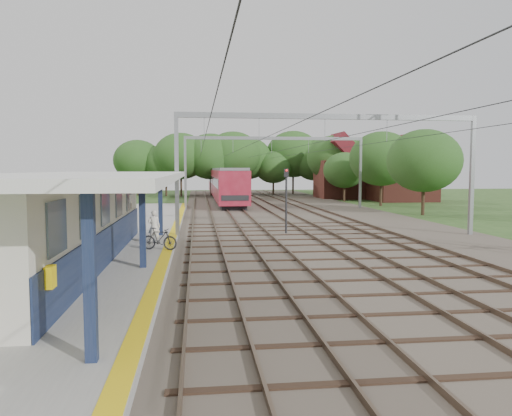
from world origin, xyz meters
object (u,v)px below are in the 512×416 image
train (224,182)px  signal_post (286,195)px  person (154,227)px  bicycle (159,239)px

train → signal_post: size_ratio=9.43×
person → train: 39.68m
bicycle → signal_post: (6.95, 6.89, 1.56)m
person → signal_post: signal_post is taller
person → bicycle: (0.40, -2.07, -0.31)m
person → bicycle: bearing=103.3°
bicycle → train: 41.69m
person → signal_post: bearing=-144.5°
bicycle → signal_post: size_ratio=0.42×
train → bicycle: bearing=-97.0°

